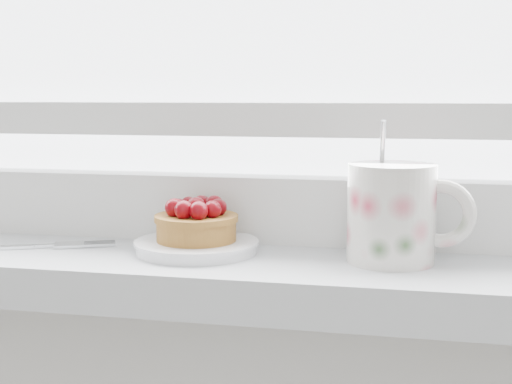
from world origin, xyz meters
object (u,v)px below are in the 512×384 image
(saucer, at_px, (197,246))
(raspberry_tart, at_px, (196,222))
(floral_mug, at_px, (395,211))
(fork, at_px, (18,247))

(saucer, bearing_deg, raspberry_tart, 35.81)
(saucer, height_order, raspberry_tart, raspberry_tart)
(saucer, bearing_deg, floral_mug, -0.18)
(saucer, distance_m, floral_mug, 0.20)
(floral_mug, relative_size, fork, 0.72)
(saucer, bearing_deg, fork, -172.95)
(floral_mug, bearing_deg, fork, -176.64)
(floral_mug, bearing_deg, raspberry_tart, 179.79)
(saucer, relative_size, raspberry_tart, 1.49)
(raspberry_tart, distance_m, floral_mug, 0.19)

